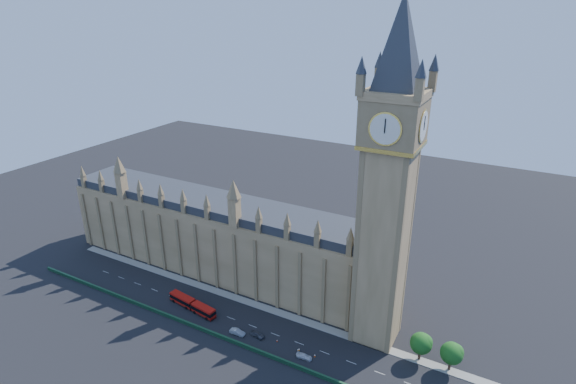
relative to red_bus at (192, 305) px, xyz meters
The scene contains 15 objects.
ground 17.82m from the red_bus, ahead, with size 400.00×400.00×0.00m, color black.
palace_westminster 27.95m from the red_bus, 107.06° to the left, with size 120.00×20.00×28.00m.
elizabeth_tower 78.40m from the red_bus, 16.09° to the left, with size 20.59×20.59×105.00m.
bridge_parapet 18.97m from the red_bus, 21.53° to the right, with size 160.00×0.60×1.20m, color #1E4C2D.
kerb_north 21.13m from the red_bus, 33.25° to the left, with size 160.00×3.00×0.16m, color gray.
tree_east_near 71.00m from the red_bus, ahead, with size 6.00×6.00×8.50m.
tree_east_far 78.88m from the red_bus, ahead, with size 6.00×6.00×8.50m.
red_bus is the anchor object (origin of this frame).
car_grey 25.50m from the red_bus, ahead, with size 1.82×4.51×1.54m, color #44464C.
car_silver 19.90m from the red_bus, ahead, with size 1.68×4.81×1.58m, color #A1A5A9.
car_white 41.65m from the red_bus, ahead, with size 1.81×4.45×1.29m, color silver.
cone_a 38.97m from the red_bus, ahead, with size 0.54×0.54×0.75m.
cone_b 38.75m from the red_bus, ahead, with size 0.59×0.59×0.71m.
cone_c 43.90m from the red_bus, ahead, with size 0.50×0.50×0.79m.
cone_d 31.65m from the red_bus, ahead, with size 0.46×0.46×0.64m.
Camera 1 is at (66.35, -92.76, 89.65)m, focal length 28.00 mm.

